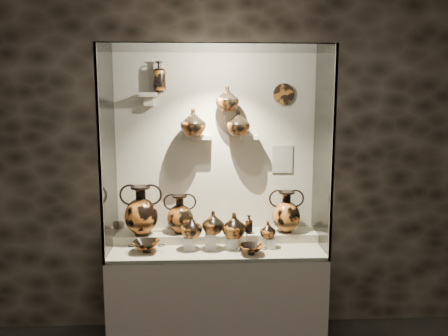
# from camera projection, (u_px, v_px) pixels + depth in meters

# --- Properties ---
(wall_back) EXTENTS (5.00, 0.02, 3.20)m
(wall_back) POSITION_uv_depth(u_px,v_px,m) (216.00, 148.00, 3.74)
(wall_back) COLOR black
(wall_back) RESTS_ON ground
(plinth) EXTENTS (1.70, 0.60, 0.80)m
(plinth) POSITION_uv_depth(u_px,v_px,m) (217.00, 296.00, 3.60)
(plinth) COLOR beige
(plinth) RESTS_ON floor
(front_tier) EXTENTS (1.68, 0.58, 0.03)m
(front_tier) POSITION_uv_depth(u_px,v_px,m) (217.00, 248.00, 3.54)
(front_tier) COLOR #B8AB8F
(front_tier) RESTS_ON plinth
(rear_tier) EXTENTS (1.70, 0.25, 0.10)m
(rear_tier) POSITION_uv_depth(u_px,v_px,m) (216.00, 237.00, 3.71)
(rear_tier) COLOR #B8AB8F
(rear_tier) RESTS_ON plinth
(back_panel) EXTENTS (1.70, 0.03, 1.60)m
(back_panel) POSITION_uv_depth(u_px,v_px,m) (216.00, 148.00, 3.73)
(back_panel) COLOR beige
(back_panel) RESTS_ON plinth
(glass_front) EXTENTS (1.70, 0.01, 1.60)m
(glass_front) POSITION_uv_depth(u_px,v_px,m) (218.00, 157.00, 3.13)
(glass_front) COLOR white
(glass_front) RESTS_ON plinth
(glass_left) EXTENTS (0.01, 0.60, 1.60)m
(glass_left) POSITION_uv_depth(u_px,v_px,m) (108.00, 153.00, 3.38)
(glass_left) COLOR white
(glass_left) RESTS_ON plinth
(glass_right) EXTENTS (0.01, 0.60, 1.60)m
(glass_right) POSITION_uv_depth(u_px,v_px,m) (323.00, 152.00, 3.46)
(glass_right) COLOR white
(glass_right) RESTS_ON plinth
(glass_top) EXTENTS (1.70, 0.60, 0.01)m
(glass_top) POSITION_uv_depth(u_px,v_px,m) (216.00, 48.00, 3.30)
(glass_top) COLOR white
(glass_top) RESTS_ON back_panel
(frame_post_left) EXTENTS (0.02, 0.02, 1.60)m
(frame_post_left) POSITION_uv_depth(u_px,v_px,m) (100.00, 158.00, 3.10)
(frame_post_left) COLOR gray
(frame_post_left) RESTS_ON plinth
(frame_post_right) EXTENTS (0.02, 0.02, 1.60)m
(frame_post_right) POSITION_uv_depth(u_px,v_px,m) (333.00, 156.00, 3.17)
(frame_post_right) COLOR gray
(frame_post_right) RESTS_ON plinth
(pedestal_a) EXTENTS (0.09, 0.09, 0.10)m
(pedestal_a) POSITION_uv_depth(u_px,v_px,m) (189.00, 243.00, 3.47)
(pedestal_a) COLOR silver
(pedestal_a) RESTS_ON front_tier
(pedestal_b) EXTENTS (0.09, 0.09, 0.13)m
(pedestal_b) POSITION_uv_depth(u_px,v_px,m) (211.00, 241.00, 3.48)
(pedestal_b) COLOR silver
(pedestal_b) RESTS_ON front_tier
(pedestal_c) EXTENTS (0.09, 0.09, 0.09)m
(pedestal_c) POSITION_uv_depth(u_px,v_px,m) (232.00, 243.00, 3.49)
(pedestal_c) COLOR silver
(pedestal_c) RESTS_ON front_tier
(pedestal_d) EXTENTS (0.09, 0.09, 0.12)m
(pedestal_d) POSITION_uv_depth(u_px,v_px,m) (252.00, 241.00, 3.49)
(pedestal_d) COLOR silver
(pedestal_d) RESTS_ON front_tier
(pedestal_e) EXTENTS (0.09, 0.09, 0.08)m
(pedestal_e) POSITION_uv_depth(u_px,v_px,m) (269.00, 243.00, 3.50)
(pedestal_e) COLOR silver
(pedestal_e) RESTS_ON front_tier
(bracket_ul) EXTENTS (0.14, 0.12, 0.04)m
(bracket_ul) POSITION_uv_depth(u_px,v_px,m) (148.00, 95.00, 3.57)
(bracket_ul) COLOR beige
(bracket_ul) RESTS_ON back_panel
(bracket_ca) EXTENTS (0.14, 0.12, 0.04)m
(bracket_ca) POSITION_uv_depth(u_px,v_px,m) (204.00, 137.00, 3.64)
(bracket_ca) COLOR beige
(bracket_ca) RESTS_ON back_panel
(bracket_cb) EXTENTS (0.10, 0.12, 0.04)m
(bracket_cb) POSITION_uv_depth(u_px,v_px,m) (228.00, 113.00, 3.62)
(bracket_cb) COLOR beige
(bracket_cb) RESTS_ON back_panel
(bracket_cc) EXTENTS (0.14, 0.12, 0.04)m
(bracket_cc) POSITION_uv_depth(u_px,v_px,m) (249.00, 137.00, 3.66)
(bracket_cc) COLOR beige
(bracket_cc) RESTS_ON back_panel
(amphora_left) EXTENTS (0.38, 0.38, 0.41)m
(amphora_left) POSITION_uv_depth(u_px,v_px,m) (141.00, 210.00, 3.59)
(amphora_left) COLOR #C56B25
(amphora_left) RESTS_ON rear_tier
(amphora_mid) EXTENTS (0.33, 0.33, 0.33)m
(amphora_mid) POSITION_uv_depth(u_px,v_px,m) (180.00, 214.00, 3.65)
(amphora_mid) COLOR #AB561E
(amphora_mid) RESTS_ON rear_tier
(amphora_right) EXTENTS (0.34, 0.34, 0.35)m
(amphora_right) POSITION_uv_depth(u_px,v_px,m) (286.00, 212.00, 3.67)
(amphora_right) COLOR #C56B25
(amphora_right) RESTS_ON rear_tier
(jug_a) EXTENTS (0.22, 0.22, 0.18)m
(jug_a) POSITION_uv_depth(u_px,v_px,m) (192.00, 226.00, 3.44)
(jug_a) COLOR #C56B25
(jug_a) RESTS_ON pedestal_a
(jug_b) EXTENTS (0.23, 0.23, 0.18)m
(jug_b) POSITION_uv_depth(u_px,v_px,m) (213.00, 222.00, 3.44)
(jug_b) COLOR #AB561E
(jug_b) RESTS_ON pedestal_b
(jug_c) EXTENTS (0.22, 0.22, 0.20)m
(jug_c) POSITION_uv_depth(u_px,v_px,m) (234.00, 225.00, 3.47)
(jug_c) COLOR #C56B25
(jug_c) RESTS_ON pedestal_c
(jug_e) EXTENTS (0.16, 0.16, 0.13)m
(jug_e) POSITION_uv_depth(u_px,v_px,m) (268.00, 230.00, 3.50)
(jug_e) COLOR #C56B25
(jug_e) RESTS_ON pedestal_e
(lekythos_small) EXTENTS (0.08, 0.08, 0.17)m
(lekythos_small) POSITION_uv_depth(u_px,v_px,m) (249.00, 223.00, 3.48)
(lekythos_small) COLOR #AB561E
(lekythos_small) RESTS_ON pedestal_d
(kylix_left) EXTENTS (0.28, 0.24, 0.11)m
(kylix_left) POSITION_uv_depth(u_px,v_px,m) (146.00, 245.00, 3.40)
(kylix_left) COLOR #AB561E
(kylix_left) RESTS_ON front_tier
(kylix_right) EXTENTS (0.24, 0.20, 0.09)m
(kylix_right) POSITION_uv_depth(u_px,v_px,m) (252.00, 249.00, 3.35)
(kylix_right) COLOR #C56B25
(kylix_right) RESTS_ON front_tier
(lekythos_tall) EXTENTS (0.14, 0.14, 0.28)m
(lekythos_tall) POSITION_uv_depth(u_px,v_px,m) (159.00, 75.00, 3.54)
(lekythos_tall) COLOR #C56B25
(lekythos_tall) RESTS_ON bracket_ul
(ovoid_vase_a) EXTENTS (0.23, 0.23, 0.22)m
(ovoid_vase_a) POSITION_uv_depth(u_px,v_px,m) (193.00, 122.00, 3.56)
(ovoid_vase_a) COLOR #AB561E
(ovoid_vase_a) RESTS_ON bracket_ca
(ovoid_vase_b) EXTENTS (0.21, 0.21, 0.20)m
(ovoid_vase_b) POSITION_uv_depth(u_px,v_px,m) (227.00, 99.00, 3.55)
(ovoid_vase_b) COLOR #AB561E
(ovoid_vase_b) RESTS_ON bracket_cb
(ovoid_vase_c) EXTENTS (0.25, 0.25, 0.20)m
(ovoid_vase_c) POSITION_uv_depth(u_px,v_px,m) (238.00, 123.00, 3.59)
(ovoid_vase_c) COLOR #AB561E
(ovoid_vase_c) RESTS_ON bracket_cc
(wall_plate) EXTENTS (0.18, 0.02, 0.18)m
(wall_plate) POSITION_uv_depth(u_px,v_px,m) (284.00, 94.00, 3.66)
(wall_plate) COLOR #91501C
(wall_plate) RESTS_ON back_panel
(info_placard) EXTENTS (0.18, 0.01, 0.24)m
(info_placard) POSITION_uv_depth(u_px,v_px,m) (282.00, 159.00, 3.75)
(info_placard) COLOR beige
(info_placard) RESTS_ON back_panel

